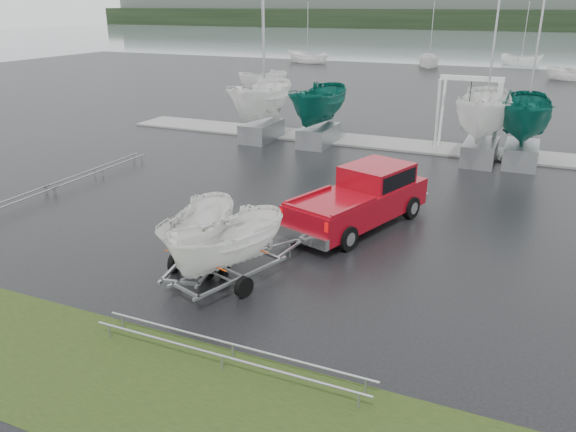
{
  "coord_description": "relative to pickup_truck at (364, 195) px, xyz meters",
  "views": [
    {
      "loc": [
        9.66,
        -18.88,
        7.75
      ],
      "look_at": [
        2.7,
        -3.11,
        1.2
      ],
      "focal_mm": 35.0,
      "sensor_mm": 36.0,
      "label": 1
    }
  ],
  "objects": [
    {
      "name": "keelboat_3",
      "position": [
        4.99,
        11.08,
        2.8
      ],
      "size": [
        2.45,
        3.2,
        10.63
      ],
      "color": "gray",
      "rests_on": "ground"
    },
    {
      "name": "moored_boat_0",
      "position": [
        -20.37,
        32.95,
        -1.1
      ],
      "size": [
        3.04,
        3.06,
        10.92
      ],
      "rotation": [
        0.0,
        0.0,
        5.75
      ],
      "color": "white",
      "rests_on": "ground"
    },
    {
      "name": "trailer_parked",
      "position": [
        -3.37,
        -5.95,
        1.46
      ],
      "size": [
        1.9,
        3.76,
        4.72
      ],
      "rotation": [
        0.0,
        0.0,
        0.19
      ],
      "color": "gray",
      "rests_on": "ground"
    },
    {
      "name": "moored_boat_1",
      "position": [
        -8.24,
        57.37,
        -1.1
      ],
      "size": [
        3.04,
        3.09,
        11.39
      ],
      "rotation": [
        0.0,
        0.0,
        0.21
      ],
      "color": "white",
      "rests_on": "ground"
    },
    {
      "name": "dock",
      "position": [
        -4.31,
        12.78,
        -1.05
      ],
      "size": [
        30.0,
        3.0,
        0.12
      ],
      "primitive_type": "cube",
      "color": "gray",
      "rests_on": "ground"
    },
    {
      "name": "boat_hoist",
      "position": [
        2.01,
        12.78,
        1.57
      ],
      "size": [
        3.3,
        2.18,
        4.12
      ],
      "color": "silver",
      "rests_on": "ground"
    },
    {
      "name": "far_hill",
      "position": [
        -4.31,
        177.78,
        3.9
      ],
      "size": [
        300.0,
        6.0,
        10.0
      ],
      "primitive_type": "cube",
      "color": "#4C5651",
      "rests_on": "ground"
    },
    {
      "name": "treeline",
      "position": [
        -4.31,
        169.78,
        1.9
      ],
      "size": [
        300.0,
        8.0,
        6.0
      ],
      "primitive_type": "cube",
      "color": "black",
      "rests_on": "ground"
    },
    {
      "name": "mast_rack_0",
      "position": [
        -13.31,
        0.78,
        -0.75
      ],
      "size": [
        0.56,
        6.5,
        0.06
      ],
      "rotation": [
        0.0,
        0.0,
        1.57
      ],
      "color": "gray",
      "rests_on": "ground"
    },
    {
      "name": "keelboat_1",
      "position": [
        -5.98,
        10.98,
        2.6
      ],
      "size": [
        2.34,
        3.2,
        7.32
      ],
      "color": "gray",
      "rests_on": "ground"
    },
    {
      "name": "grass_verge",
      "position": [
        -4.31,
        -11.22,
        -1.1
      ],
      "size": [
        40.0,
        40.0,
        0.0
      ],
      "primitive_type": "plane",
      "color": "black",
      "rests_on": "ground"
    },
    {
      "name": "ground_plane",
      "position": [
        -4.31,
        -0.22,
        -1.1
      ],
      "size": [
        120.0,
        120.0,
        0.0
      ],
      "primitive_type": "plane",
      "color": "black",
      "rests_on": "ground"
    },
    {
      "name": "lake",
      "position": [
        -4.31,
        99.78,
        -1.11
      ],
      "size": [
        300.0,
        300.0,
        0.0
      ],
      "primitive_type": "plane",
      "color": "slate",
      "rests_on": "ground"
    },
    {
      "name": "pickup_truck",
      "position": [
        0.0,
        0.0,
        0.0
      ],
      "size": [
        4.06,
        6.71,
        2.11
      ],
      "rotation": [
        0.0,
        0.0,
        -0.32
      ],
      "color": "maroon",
      "rests_on": "ground"
    },
    {
      "name": "moored_boat_4",
      "position": [
        -24.72,
        55.72,
        -1.1
      ],
      "size": [
        3.04,
        2.99,
        11.29
      ],
      "rotation": [
        0.0,
        0.0,
        4.48
      ],
      "color": "white",
      "rests_on": "ground"
    },
    {
      "name": "keelboat_2",
      "position": [
        3.02,
        10.78,
        3.05
      ],
      "size": [
        2.61,
        3.2,
        10.78
      ],
      "color": "gray",
      "rests_on": "ground"
    },
    {
      "name": "moored_boat_5",
      "position": [
        2.66,
        63.81,
        -1.1
      ],
      "size": [
        3.45,
        3.43,
        11.23
      ],
      "rotation": [
        0.0,
        0.0,
        0.95
      ],
      "color": "white",
      "rests_on": "ground"
    },
    {
      "name": "mast_rack_2",
      "position": [
        -0.31,
        -9.72,
        -0.75
      ],
      "size": [
        7.0,
        0.56,
        0.06
      ],
      "color": "gray",
      "rests_on": "ground"
    },
    {
      "name": "keelboat_0",
      "position": [
        -9.56,
        10.78,
        2.76
      ],
      "size": [
        2.43,
        3.2,
        10.6
      ],
      "color": "gray",
      "rests_on": "ground"
    },
    {
      "name": "trailer_hitched",
      "position": [
        -2.13,
        -6.35,
        1.45
      ],
      "size": [
        2.26,
        3.79,
        4.68
      ],
      "rotation": [
        0.0,
        0.0,
        -0.32
      ],
      "color": "gray",
      "rests_on": "ground"
    }
  ]
}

